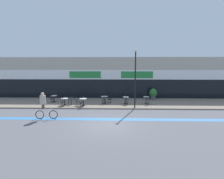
{
  "coord_description": "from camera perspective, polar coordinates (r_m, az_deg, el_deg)",
  "views": [
    {
      "loc": [
        0.78,
        -12.16,
        4.19
      ],
      "look_at": [
        0.26,
        5.81,
        1.79
      ],
      "focal_mm": 28.0,
      "sensor_mm": 36.0,
      "label": 1
    }
  ],
  "objects": [
    {
      "name": "ground_plane",
      "position": [
        12.89,
        -1.93,
        -11.37
      ],
      "size": [
        120.0,
        120.0,
        0.0
      ],
      "primitive_type": "plane",
      "color": "#5B5B60"
    },
    {
      "name": "sidewalk_slab",
      "position": [
        19.86,
        -0.62,
        -4.39
      ],
      "size": [
        40.0,
        5.5,
        0.12
      ],
      "primitive_type": "cube",
      "color": "gray",
      "rests_on": "ground"
    },
    {
      "name": "storefront_facade",
      "position": [
        24.19,
        -0.18,
        3.98
      ],
      "size": [
        40.0,
        4.06,
        5.33
      ],
      "color": "#B2A899",
      "rests_on": "ground"
    },
    {
      "name": "bike_lane_stripe",
      "position": [
        14.09,
        -1.6,
        -9.67
      ],
      "size": [
        36.0,
        0.7,
        0.01
      ],
      "primitive_type": "cube",
      "color": "#3D7AB7",
      "rests_on": "ground"
    },
    {
      "name": "bistro_table_0",
      "position": [
        21.16,
        -18.42,
        -2.43
      ],
      "size": [
        0.73,
        0.73,
        0.73
      ],
      "color": "black",
      "rests_on": "sidewalk_slab"
    },
    {
      "name": "bistro_table_1",
      "position": [
        19.08,
        -15.18,
        -3.4
      ],
      "size": [
        0.75,
        0.75,
        0.71
      ],
      "color": "black",
      "rests_on": "sidewalk_slab"
    },
    {
      "name": "bistro_table_2",
      "position": [
        18.34,
        -9.41,
        -3.59
      ],
      "size": [
        0.76,
        0.76,
        0.75
      ],
      "color": "black",
      "rests_on": "sidewalk_slab"
    },
    {
      "name": "bistro_table_3",
      "position": [
        19.37,
        -2.49,
        -2.87
      ],
      "size": [
        0.77,
        0.77,
        0.76
      ],
      "color": "black",
      "rests_on": "sidewalk_slab"
    },
    {
      "name": "bistro_table_4",
      "position": [
        19.09,
        4.53,
        -3.05
      ],
      "size": [
        0.68,
        0.68,
        0.77
      ],
      "color": "black",
      "rests_on": "sidewalk_slab"
    },
    {
      "name": "bistro_table_5",
      "position": [
        19.5,
        11.11,
        -2.95
      ],
      "size": [
        0.65,
        0.65,
        0.77
      ],
      "color": "black",
      "rests_on": "sidewalk_slab"
    },
    {
      "name": "cafe_chair_0_near",
      "position": [
        20.58,
        -19.0,
        -2.75
      ],
      "size": [
        0.43,
        0.59,
        0.9
      ],
      "rotation": [
        0.0,
        0.0,
        1.64
      ],
      "color": "black",
      "rests_on": "sidewalk_slab"
    },
    {
      "name": "cafe_chair_1_near",
      "position": [
        18.49,
        -15.74,
        -3.75
      ],
      "size": [
        0.4,
        0.58,
        0.9
      ],
      "rotation": [
        0.0,
        0.0,
        1.58
      ],
      "color": "black",
      "rests_on": "sidewalk_slab"
    },
    {
      "name": "cafe_chair_1_side",
      "position": [
        18.92,
        -13.36,
        -3.42
      ],
      "size": [
        0.6,
        0.45,
        0.9
      ],
      "rotation": [
        0.0,
        0.0,
        3.27
      ],
      "color": "black",
      "rests_on": "sidewalk_slab"
    },
    {
      "name": "cafe_chair_2_near",
      "position": [
        17.74,
        -9.77,
        -4.05
      ],
      "size": [
        0.43,
        0.59,
        0.9
      ],
      "rotation": [
        0.0,
        0.0,
        1.66
      ],
      "color": "black",
      "rests_on": "sidewalk_slab"
    },
    {
      "name": "cafe_chair_2_side",
      "position": [
        18.48,
        -11.31,
        -3.62
      ],
      "size": [
        0.6,
        0.45,
        0.9
      ],
      "rotation": [
        0.0,
        0.0,
        -0.14
      ],
      "color": "black",
      "rests_on": "sidewalk_slab"
    },
    {
      "name": "cafe_chair_3_near",
      "position": [
        18.76,
        -2.65,
        -3.31
      ],
      "size": [
        0.43,
        0.59,
        0.9
      ],
      "rotation": [
        0.0,
        0.0,
        1.49
      ],
      "color": "black",
      "rests_on": "sidewalk_slab"
    },
    {
      "name": "cafe_chair_3_side",
      "position": [
        19.35,
        -0.64,
        -2.97
      ],
      "size": [
        0.6,
        0.45,
        0.9
      ],
      "rotation": [
        0.0,
        0.0,
        3.28
      ],
      "color": "black",
      "rests_on": "sidewalk_slab"
    },
    {
      "name": "cafe_chair_4_near",
      "position": [
        18.48,
        4.64,
        -3.5
      ],
      "size": [
        0.42,
        0.59,
        0.9
      ],
      "rotation": [
        0.0,
        0.0,
        1.63
      ],
      "color": "black",
      "rests_on": "sidewalk_slab"
    },
    {
      "name": "cafe_chair_5_near",
      "position": [
        18.9,
        11.44,
        -3.38
      ],
      "size": [
        0.43,
        0.59,
        0.9
      ],
      "rotation": [
        0.0,
        0.0,
        1.65
      ],
      "color": "black",
      "rests_on": "sidewalk_slab"
    },
    {
      "name": "planter_pot",
      "position": [
        21.89,
        13.3,
        -1.31
      ],
      "size": [
        0.9,
        0.9,
        1.38
      ],
      "color": "#4C4C51",
      "rests_on": "sidewalk_slab"
    },
    {
      "name": "lamp_post",
      "position": [
        17.03,
        7.61,
        4.78
      ],
      "size": [
        0.26,
        0.26,
        5.68
      ],
      "color": "black",
      "rests_on": "sidewalk_slab"
    },
    {
      "name": "cyclist_0",
      "position": [
        14.91,
        -21.39,
        -4.33
      ],
      "size": [
        1.78,
        0.52,
        2.14
      ],
      "rotation": [
        0.0,
        0.0,
        0.06
      ],
      "color": "black",
      "rests_on": "ground"
    }
  ]
}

